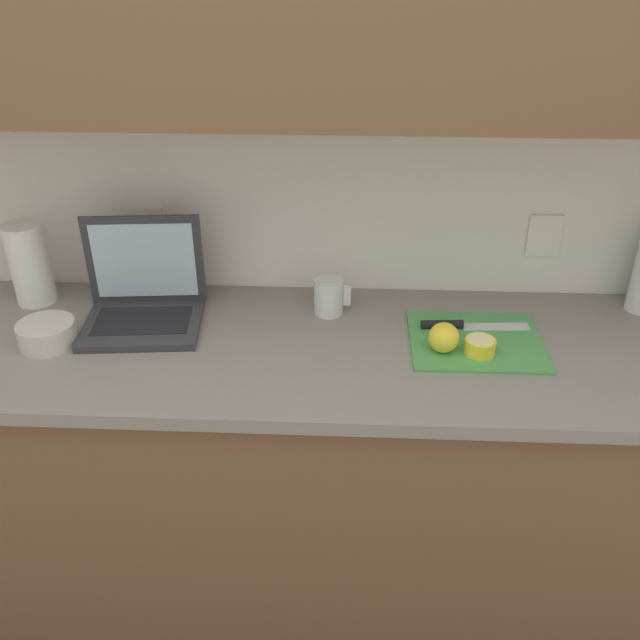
% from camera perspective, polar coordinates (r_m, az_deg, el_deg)
% --- Properties ---
extents(ground_plane, '(12.00, 12.00, 0.00)m').
position_cam_1_polar(ground_plane, '(2.32, -3.50, -20.95)').
color(ground_plane, '#564C47').
rests_on(ground_plane, ground).
extents(wall_back, '(5.20, 0.38, 2.60)m').
position_cam_1_polar(wall_back, '(1.73, -4.32, 21.80)').
color(wall_back, white).
rests_on(wall_back, ground_plane).
extents(counter_unit, '(2.59, 0.63, 0.89)m').
position_cam_1_polar(counter_unit, '(2.00, -4.50, -12.60)').
color(counter_unit, brown).
rests_on(counter_unit, ground_plane).
extents(laptop, '(0.33, 0.28, 0.27)m').
position_cam_1_polar(laptop, '(1.86, -14.63, 1.83)').
color(laptop, '#333338').
rests_on(laptop, counter_unit).
extents(cutting_board, '(0.33, 0.29, 0.01)m').
position_cam_1_polar(cutting_board, '(1.77, 12.98, -1.72)').
color(cutting_board, '#4C9E51').
rests_on(cutting_board, counter_unit).
extents(knife, '(0.29, 0.05, 0.02)m').
position_cam_1_polar(knife, '(1.81, 11.39, -0.40)').
color(knife, silver).
rests_on(knife, cutting_board).
extents(lemon_half_cut, '(0.08, 0.08, 0.04)m').
position_cam_1_polar(lemon_half_cut, '(1.71, 13.32, -2.15)').
color(lemon_half_cut, yellow).
rests_on(lemon_half_cut, cutting_board).
extents(lemon_whole_beside, '(0.08, 0.08, 0.08)m').
position_cam_1_polar(lemon_whole_beside, '(1.69, 10.38, -1.46)').
color(lemon_whole_beside, yellow).
rests_on(lemon_whole_beside, cutting_board).
extents(measuring_cup, '(0.10, 0.08, 0.10)m').
position_cam_1_polar(measuring_cup, '(1.84, 0.76, 1.98)').
color(measuring_cup, silver).
rests_on(measuring_cup, counter_unit).
extents(bowl_white, '(0.14, 0.14, 0.06)m').
position_cam_1_polar(bowl_white, '(1.84, -22.01, -1.06)').
color(bowl_white, beige).
rests_on(bowl_white, counter_unit).
extents(paper_towel_roll, '(0.11, 0.11, 0.23)m').
position_cam_1_polar(paper_towel_roll, '(2.04, -23.24, 4.37)').
color(paper_towel_roll, white).
rests_on(paper_towel_roll, counter_unit).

